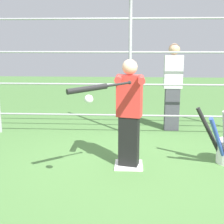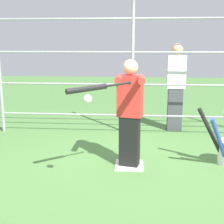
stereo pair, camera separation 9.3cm
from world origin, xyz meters
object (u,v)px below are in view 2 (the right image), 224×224
(batter, at_px, (130,111))
(softball_in_flight, at_px, (88,99))
(bystander_behind_fence, at_px, (176,86))
(baseball_bat_swinging, at_px, (92,88))

(batter, height_order, softball_in_flight, batter)
(batter, distance_m, bystander_behind_fence, 2.18)
(baseball_bat_swinging, height_order, softball_in_flight, baseball_bat_swinging)
(bystander_behind_fence, bearing_deg, batter, 66.91)
(batter, height_order, baseball_bat_swinging, batter)
(softball_in_flight, relative_size, bystander_behind_fence, 0.06)
(baseball_bat_swinging, distance_m, bystander_behind_fence, 3.00)
(bystander_behind_fence, bearing_deg, softball_in_flight, 66.22)
(baseball_bat_swinging, distance_m, softball_in_flight, 0.26)
(softball_in_flight, xyz_separation_m, bystander_behind_fence, (-1.29, -2.93, -0.24))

